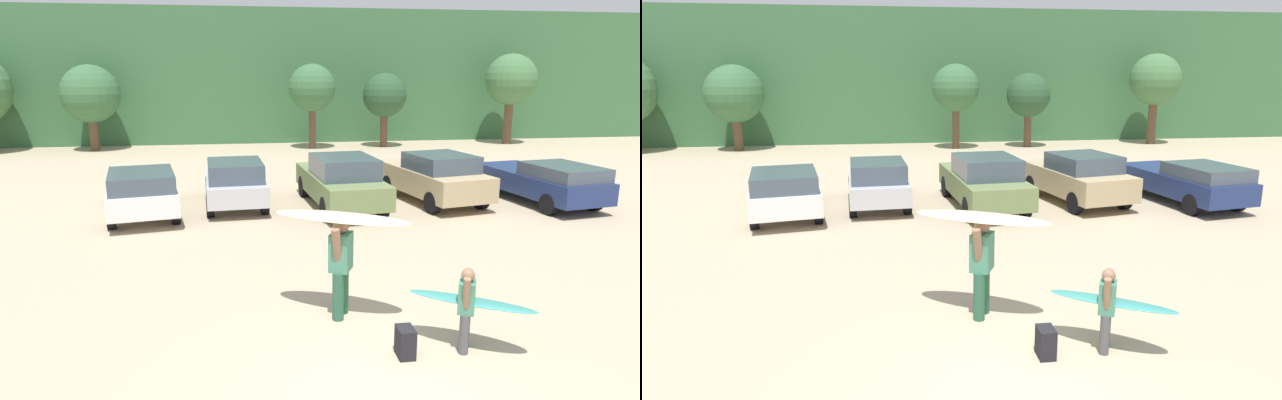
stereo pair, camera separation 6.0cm
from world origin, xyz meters
The scene contains 16 objects.
ground_plane centered at (0.00, 0.00, 0.00)m, with size 120.00×120.00×0.00m, color tan.
hillside_ridge centered at (0.00, 31.70, 3.79)m, with size 108.00×12.00×7.57m, color #38663D.
tree_left centered at (-9.39, 24.00, 2.92)m, with size 2.99×2.99×4.44m.
tree_far_left centered at (2.09, 23.13, 3.19)m, with size 2.51×2.51×4.49m.
tree_ridge_back centered at (6.10, 23.27, 2.78)m, with size 2.38×2.38×4.01m.
tree_center_right centered at (13.48, 23.52, 3.59)m, with size 2.85×2.85×5.07m.
parked_car_white centered at (-4.62, 9.86, 0.77)m, with size 2.66×5.00×1.43m.
parked_car_silver centered at (-1.97, 10.55, 0.77)m, with size 1.98×4.15×1.46m.
parked_car_olive_green centered at (1.24, 9.94, 0.83)m, with size 2.24×4.92×1.62m.
parked_car_tan centered at (4.32, 10.20, 0.82)m, with size 2.68×4.47×1.58m.
parked_car_navy centered at (7.64, 9.55, 0.72)m, with size 2.49×4.83×1.35m.
person_adult centered at (-0.15, 2.38, 0.98)m, with size 0.49×0.80×1.74m.
person_child centered at (1.46, 0.96, 0.73)m, with size 0.35×0.52×1.29m.
surfboard_cream centered at (-0.16, 2.35, 1.75)m, with size 2.35×1.67×0.09m.
surfboard_teal centered at (1.57, 1.03, 0.75)m, with size 1.85×1.49×0.15m.
backpack_dropped centered at (0.54, 0.90, 0.22)m, with size 0.24×0.34×0.45m.
Camera 1 is at (-1.74, -6.08, 4.06)m, focal length 30.59 mm.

